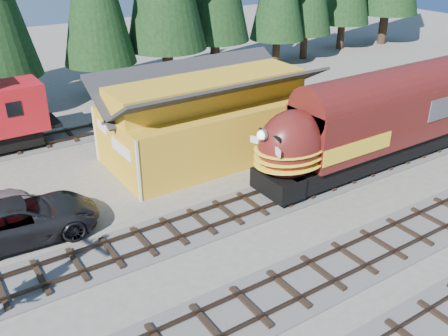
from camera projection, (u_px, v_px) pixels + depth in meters
ground at (330, 234)px, 22.88m from camera, size 120.00×120.00×0.00m
track_siding at (402, 153)px, 30.79m from camera, size 68.00×3.20×0.33m
track_spur at (12, 149)px, 31.39m from camera, size 32.00×3.20×0.33m
depot at (209, 109)px, 29.44m from camera, size 12.80×7.00×5.30m
locomotive at (367, 128)px, 27.94m from camera, size 15.77×3.13×4.29m
pickup_truck_a at (21, 220)px, 22.18m from camera, size 7.02×3.61×1.89m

